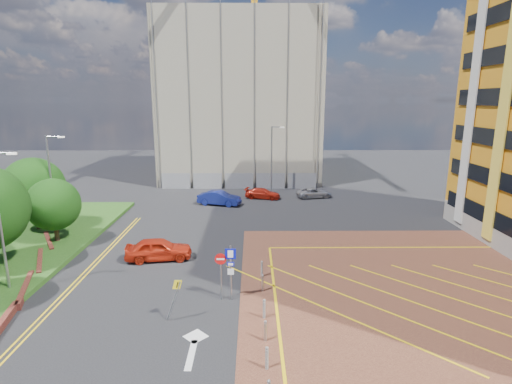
{
  "coord_description": "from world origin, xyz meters",
  "views": [
    {
      "loc": [
        1.73,
        -19.55,
        10.95
      ],
      "look_at": [
        1.92,
        3.82,
        5.57
      ],
      "focal_mm": 28.0,
      "sensor_mm": 36.0,
      "label": 1
    }
  ],
  "objects_px": {
    "tree_c": "(53,205)",
    "sign_cluster": "(227,267)",
    "car_red_left": "(159,249)",
    "car_red_back": "(263,193)",
    "tree_d": "(34,188)",
    "lamp_left_near": "(0,216)",
    "warning_sign": "(175,295)",
    "lamp_back": "(272,157)",
    "car_blue_back": "(219,198)",
    "car_silver_back": "(314,193)",
    "lamp_left_far": "(52,181)"
  },
  "relations": [
    {
      "from": "lamp_left_near",
      "to": "car_red_back",
      "type": "distance_m",
      "value": 27.71
    },
    {
      "from": "tree_d",
      "to": "sign_cluster",
      "type": "relative_size",
      "value": 1.9
    },
    {
      "from": "car_silver_back",
      "to": "lamp_left_far",
      "type": "bearing_deg",
      "value": 106.6
    },
    {
      "from": "lamp_left_far",
      "to": "lamp_back",
      "type": "relative_size",
      "value": 1.0
    },
    {
      "from": "sign_cluster",
      "to": "lamp_left_far",
      "type": "bearing_deg",
      "value": 143.18
    },
    {
      "from": "car_blue_back",
      "to": "tree_c",
      "type": "bearing_deg",
      "value": 151.36
    },
    {
      "from": "tree_c",
      "to": "car_red_back",
      "type": "xyz_separation_m",
      "value": [
        16.37,
        14.75,
        -2.61
      ]
    },
    {
      "from": "warning_sign",
      "to": "car_red_back",
      "type": "height_order",
      "value": "warning_sign"
    },
    {
      "from": "sign_cluster",
      "to": "car_blue_back",
      "type": "height_order",
      "value": "sign_cluster"
    },
    {
      "from": "lamp_left_near",
      "to": "warning_sign",
      "type": "height_order",
      "value": "lamp_left_near"
    },
    {
      "from": "lamp_left_near",
      "to": "car_blue_back",
      "type": "height_order",
      "value": "lamp_left_near"
    },
    {
      "from": "lamp_left_near",
      "to": "car_red_back",
      "type": "xyz_separation_m",
      "value": [
        15.29,
        22.75,
        -4.08
      ]
    },
    {
      "from": "car_red_left",
      "to": "tree_d",
      "type": "bearing_deg",
      "value": 53.87
    },
    {
      "from": "lamp_left_far",
      "to": "car_blue_back",
      "type": "height_order",
      "value": "lamp_left_far"
    },
    {
      "from": "lamp_back",
      "to": "sign_cluster",
      "type": "height_order",
      "value": "lamp_back"
    },
    {
      "from": "lamp_left_far",
      "to": "lamp_back",
      "type": "bearing_deg",
      "value": 40.86
    },
    {
      "from": "tree_d",
      "to": "car_blue_back",
      "type": "height_order",
      "value": "tree_d"
    },
    {
      "from": "tree_d",
      "to": "car_red_left",
      "type": "height_order",
      "value": "tree_d"
    },
    {
      "from": "car_red_left",
      "to": "car_blue_back",
      "type": "bearing_deg",
      "value": -19.63
    },
    {
      "from": "car_blue_back",
      "to": "car_red_left",
      "type": "bearing_deg",
      "value": -175.66
    },
    {
      "from": "lamp_left_far",
      "to": "car_blue_back",
      "type": "bearing_deg",
      "value": 38.26
    },
    {
      "from": "lamp_back",
      "to": "car_red_back",
      "type": "xyz_separation_m",
      "value": [
        -1.21,
        -3.25,
        -3.78
      ]
    },
    {
      "from": "tree_d",
      "to": "lamp_left_far",
      "type": "relative_size",
      "value": 0.76
    },
    {
      "from": "lamp_back",
      "to": "car_blue_back",
      "type": "height_order",
      "value": "lamp_back"
    },
    {
      "from": "lamp_left_near",
      "to": "car_red_left",
      "type": "height_order",
      "value": "lamp_left_near"
    },
    {
      "from": "tree_c",
      "to": "car_silver_back",
      "type": "bearing_deg",
      "value": 34.14
    },
    {
      "from": "lamp_left_far",
      "to": "car_silver_back",
      "type": "distance_m",
      "value": 26.99
    },
    {
      "from": "lamp_left_far",
      "to": "sign_cluster",
      "type": "bearing_deg",
      "value": -36.82
    },
    {
      "from": "tree_d",
      "to": "car_blue_back",
      "type": "xyz_separation_m",
      "value": [
        14.64,
        8.91,
        -3.12
      ]
    },
    {
      "from": "lamp_left_near",
      "to": "warning_sign",
      "type": "xyz_separation_m",
      "value": [
        10.24,
        -3.2,
        -3.23
      ]
    },
    {
      "from": "sign_cluster",
      "to": "car_red_back",
      "type": "distance_m",
      "value": 23.94
    },
    {
      "from": "car_blue_back",
      "to": "car_silver_back",
      "type": "height_order",
      "value": "car_blue_back"
    },
    {
      "from": "lamp_left_near",
      "to": "car_red_back",
      "type": "bearing_deg",
      "value": 56.1
    },
    {
      "from": "lamp_back",
      "to": "warning_sign",
      "type": "relative_size",
      "value": 3.58
    },
    {
      "from": "lamp_left_far",
      "to": "car_blue_back",
      "type": "xyz_separation_m",
      "value": [
        12.56,
        9.91,
        -3.91
      ]
    },
    {
      "from": "car_red_left",
      "to": "car_red_back",
      "type": "bearing_deg",
      "value": -31.68
    },
    {
      "from": "sign_cluster",
      "to": "car_silver_back",
      "type": "bearing_deg",
      "value": 70.59
    },
    {
      "from": "lamp_left_near",
      "to": "car_silver_back",
      "type": "height_order",
      "value": "lamp_left_near"
    },
    {
      "from": "warning_sign",
      "to": "car_blue_back",
      "type": "distance_m",
      "value": 23.11
    },
    {
      "from": "car_red_back",
      "to": "car_blue_back",
      "type": "bearing_deg",
      "value": 135.27
    },
    {
      "from": "tree_d",
      "to": "car_red_back",
      "type": "distance_m",
      "value": 22.89
    },
    {
      "from": "lamp_left_near",
      "to": "lamp_back",
      "type": "relative_size",
      "value": 1.0
    },
    {
      "from": "tree_d",
      "to": "car_silver_back",
      "type": "distance_m",
      "value": 28.25
    },
    {
      "from": "tree_d",
      "to": "warning_sign",
      "type": "xyz_separation_m",
      "value": [
        14.32,
        -14.2,
        -2.44
      ]
    },
    {
      "from": "tree_c",
      "to": "car_red_back",
      "type": "distance_m",
      "value": 22.18
    },
    {
      "from": "sign_cluster",
      "to": "tree_d",
      "type": "bearing_deg",
      "value": 144.42
    },
    {
      "from": "warning_sign",
      "to": "sign_cluster",
      "type": "bearing_deg",
      "value": 41.37
    },
    {
      "from": "tree_c",
      "to": "sign_cluster",
      "type": "bearing_deg",
      "value": -33.16
    },
    {
      "from": "car_silver_back",
      "to": "tree_c",
      "type": "bearing_deg",
      "value": 111.27
    },
    {
      "from": "lamp_left_far",
      "to": "car_blue_back",
      "type": "relative_size",
      "value": 1.75
    }
  ]
}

